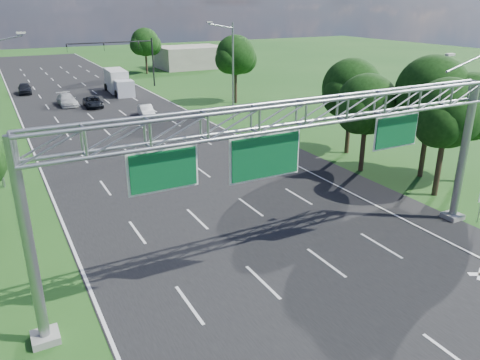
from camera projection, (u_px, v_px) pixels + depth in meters
ground at (163, 162)px, 37.28m from camera, size 220.00×220.00×0.00m
road at (163, 162)px, 37.28m from camera, size 18.00×180.00×0.02m
road_flare at (410, 210)px, 28.62m from camera, size 3.00×30.00×0.02m
sign_gantry at (302, 127)px, 20.15m from camera, size 23.50×1.00×9.56m
traffic_signal at (129, 52)px, 67.56m from camera, size 12.21×0.24×7.00m
streetlight_r_mid at (231, 67)px, 48.52m from camera, size 2.97×0.22×10.16m
tree_cluster_right at (410, 102)px, 33.03m from camera, size 9.91×14.60×8.68m
tree_verge_rd at (236, 57)px, 57.23m from camera, size 5.76×4.80×8.28m
tree_verge_re at (146, 43)px, 81.20m from camera, size 5.76×4.80×7.84m
building_right at (190, 57)px, 89.98m from camera, size 12.00×9.00×4.00m
car_queue_a at (67, 100)px, 57.34m from camera, size 2.05×4.86×1.40m
car_queue_b at (93, 102)px, 56.45m from camera, size 2.24×4.44×1.21m
car_queue_c at (25, 88)px, 64.73m from camera, size 1.96×4.34×1.44m
car_queue_d at (146, 111)px, 51.73m from camera, size 1.79×4.00×1.27m
box_truck at (118, 82)px, 64.97m from camera, size 2.76×8.37×3.12m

